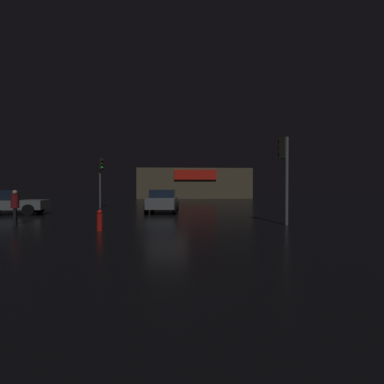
{
  "coord_description": "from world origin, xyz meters",
  "views": [
    {
      "loc": [
        0.2,
        -19.04,
        1.72
      ],
      "look_at": [
        1.74,
        2.48,
        1.33
      ],
      "focal_mm": 28.7,
      "sensor_mm": 36.0,
      "label": 1
    }
  ],
  "objects_px": {
    "fire_hydrant": "(100,220)",
    "car_crossing": "(163,201)",
    "traffic_signal_opposite": "(285,163)",
    "pedestrian": "(15,205)",
    "traffic_signal_main": "(101,172)",
    "store_building": "(193,184)",
    "car_far": "(163,198)",
    "car_near": "(11,202)"
  },
  "relations": [
    {
      "from": "fire_hydrant",
      "to": "car_crossing",
      "type": "bearing_deg",
      "value": 74.89
    },
    {
      "from": "traffic_signal_opposite",
      "to": "pedestrian",
      "type": "bearing_deg",
      "value": 176.27
    },
    {
      "from": "pedestrian",
      "to": "fire_hydrant",
      "type": "xyz_separation_m",
      "value": [
        4.18,
        -2.09,
        -0.5
      ]
    },
    {
      "from": "car_crossing",
      "to": "pedestrian",
      "type": "height_order",
      "value": "pedestrian"
    },
    {
      "from": "traffic_signal_main",
      "to": "pedestrian",
      "type": "height_order",
      "value": "traffic_signal_main"
    },
    {
      "from": "store_building",
      "to": "car_crossing",
      "type": "bearing_deg",
      "value": -98.6
    },
    {
      "from": "store_building",
      "to": "car_far",
      "type": "distance_m",
      "value": 20.3
    },
    {
      "from": "store_building",
      "to": "fire_hydrant",
      "type": "xyz_separation_m",
      "value": [
        -6.26,
        -34.83,
        -1.77
      ]
    },
    {
      "from": "pedestrian",
      "to": "store_building",
      "type": "bearing_deg",
      "value": 72.31
    },
    {
      "from": "store_building",
      "to": "pedestrian",
      "type": "distance_m",
      "value": 34.39
    },
    {
      "from": "car_crossing",
      "to": "traffic_signal_main",
      "type": "bearing_deg",
      "value": 138.59
    },
    {
      "from": "traffic_signal_opposite",
      "to": "car_near",
      "type": "bearing_deg",
      "value": 158.19
    },
    {
      "from": "pedestrian",
      "to": "car_crossing",
      "type": "bearing_deg",
      "value": 44.03
    },
    {
      "from": "traffic_signal_main",
      "to": "traffic_signal_opposite",
      "type": "bearing_deg",
      "value": -47.07
    },
    {
      "from": "store_building",
      "to": "traffic_signal_opposite",
      "type": "xyz_separation_m",
      "value": [
        1.6,
        -33.52,
        0.59
      ]
    },
    {
      "from": "pedestrian",
      "to": "fire_hydrant",
      "type": "relative_size",
      "value": 1.9
    },
    {
      "from": "car_far",
      "to": "pedestrian",
      "type": "xyz_separation_m",
      "value": [
        -6.31,
        -12.92,
        0.17
      ]
    },
    {
      "from": "store_building",
      "to": "car_near",
      "type": "distance_m",
      "value": 30.63
    },
    {
      "from": "traffic_signal_main",
      "to": "fire_hydrant",
      "type": "distance_m",
      "value": 13.25
    },
    {
      "from": "car_near",
      "to": "car_crossing",
      "type": "bearing_deg",
      "value": 6.67
    },
    {
      "from": "traffic_signal_main",
      "to": "traffic_signal_opposite",
      "type": "distance_m",
      "value": 15.59
    },
    {
      "from": "traffic_signal_opposite",
      "to": "car_crossing",
      "type": "xyz_separation_m",
      "value": [
        -5.61,
        7.0,
        -1.98
      ]
    },
    {
      "from": "car_near",
      "to": "car_far",
      "type": "height_order",
      "value": "car_near"
    },
    {
      "from": "fire_hydrant",
      "to": "car_near",
      "type": "bearing_deg",
      "value": 133.88
    },
    {
      "from": "car_crossing",
      "to": "fire_hydrant",
      "type": "height_order",
      "value": "car_crossing"
    },
    {
      "from": "car_crossing",
      "to": "fire_hydrant",
      "type": "xyz_separation_m",
      "value": [
        -2.24,
        -8.3,
        -0.37
      ]
    },
    {
      "from": "car_crossing",
      "to": "pedestrian",
      "type": "xyz_separation_m",
      "value": [
        -6.42,
        -6.21,
        0.13
      ]
    },
    {
      "from": "car_near",
      "to": "car_crossing",
      "type": "relative_size",
      "value": 0.93
    },
    {
      "from": "car_near",
      "to": "store_building",
      "type": "bearing_deg",
      "value": 64.44
    },
    {
      "from": "traffic_signal_main",
      "to": "car_crossing",
      "type": "distance_m",
      "value": 7.0
    },
    {
      "from": "traffic_signal_main",
      "to": "traffic_signal_opposite",
      "type": "relative_size",
      "value": 1.01
    },
    {
      "from": "car_far",
      "to": "car_crossing",
      "type": "bearing_deg",
      "value": -89.01
    },
    {
      "from": "store_building",
      "to": "pedestrian",
      "type": "height_order",
      "value": "store_building"
    },
    {
      "from": "traffic_signal_main",
      "to": "traffic_signal_opposite",
      "type": "xyz_separation_m",
      "value": [
        10.62,
        -11.42,
        -0.12
      ]
    },
    {
      "from": "store_building",
      "to": "traffic_signal_opposite",
      "type": "bearing_deg",
      "value": -87.28
    },
    {
      "from": "store_building",
      "to": "traffic_signal_opposite",
      "type": "distance_m",
      "value": 33.57
    },
    {
      "from": "traffic_signal_opposite",
      "to": "fire_hydrant",
      "type": "relative_size",
      "value": 4.78
    },
    {
      "from": "car_near",
      "to": "pedestrian",
      "type": "xyz_separation_m",
      "value": [
        2.76,
        -5.14,
        0.15
      ]
    },
    {
      "from": "store_building",
      "to": "pedestrian",
      "type": "xyz_separation_m",
      "value": [
        -10.44,
        -32.74,
        -1.27
      ]
    },
    {
      "from": "car_near",
      "to": "pedestrian",
      "type": "height_order",
      "value": "pedestrian"
    },
    {
      "from": "fire_hydrant",
      "to": "traffic_signal_opposite",
      "type": "bearing_deg",
      "value": 9.42
    },
    {
      "from": "car_near",
      "to": "fire_hydrant",
      "type": "xyz_separation_m",
      "value": [
        6.95,
        -7.23,
        -0.35
      ]
    }
  ]
}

